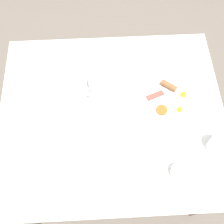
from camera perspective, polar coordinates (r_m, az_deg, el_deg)
ground_plane at (r=2.08m, az=0.00°, el=-9.26°), size 8.00×8.00×0.00m
table at (r=1.42m, az=0.00°, el=-1.52°), size 1.01×1.17×0.77m
breakfast_plate at (r=1.42m, az=12.43°, el=2.66°), size 0.30×0.30×0.04m
teapot_near at (r=1.24m, az=-6.07°, el=-9.11°), size 0.21×0.12×0.12m
teapot_far at (r=1.39m, az=-2.70°, el=6.71°), size 0.16×0.15×0.12m
teacup_with_saucer_left at (r=1.27m, az=14.35°, el=-12.56°), size 0.15×0.15×0.06m
water_glass_tall at (r=1.33m, az=22.12°, el=-6.16°), size 0.08×0.08×0.12m
water_glass_short at (r=1.37m, az=-19.15°, el=-1.15°), size 0.08×0.08×0.10m
wine_glass_spare at (r=1.34m, az=-22.55°, el=-5.83°), size 0.08×0.08×0.12m
napkin_folded at (r=1.31m, az=-16.72°, el=-12.45°), size 0.17×0.17×0.01m
fork_by_plate at (r=1.41m, az=-11.24°, el=2.12°), size 0.13×0.14×0.00m
knife_by_plate at (r=1.61m, az=-17.31°, el=11.27°), size 0.05×0.20×0.00m
spoon_for_tea at (r=1.58m, az=13.58°, el=11.36°), size 0.11×0.13×0.00m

